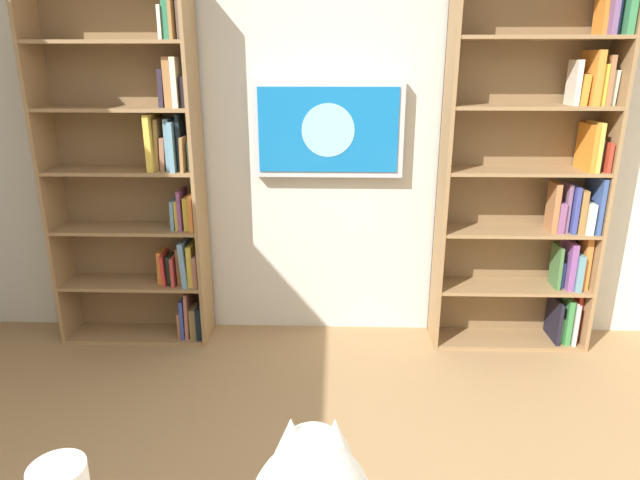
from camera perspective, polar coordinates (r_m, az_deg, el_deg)
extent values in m
cube|color=beige|center=(3.39, 0.20, 12.13)|extent=(4.52, 0.06, 2.70)
cube|color=#937047|center=(3.58, 27.38, 6.34)|extent=(0.02, 0.28, 2.19)
cube|color=#937047|center=(3.29, 12.75, 7.05)|extent=(0.02, 0.28, 2.19)
cube|color=brown|center=(3.54, 19.72, 7.18)|extent=(0.94, 0.01, 2.19)
cube|color=#937047|center=(3.76, 18.57, -9.69)|extent=(0.89, 0.27, 0.02)
cube|color=#937047|center=(3.61, 19.14, -4.58)|extent=(0.89, 0.27, 0.02)
cube|color=#937047|center=(3.49, 19.74, 0.92)|extent=(0.89, 0.27, 0.02)
cube|color=#937047|center=(3.41, 20.38, 6.74)|extent=(0.89, 0.27, 0.02)
cube|color=#937047|center=(3.37, 21.06, 12.78)|extent=(0.89, 0.27, 0.02)
cube|color=#937047|center=(3.36, 21.79, 18.91)|extent=(0.89, 0.27, 0.02)
cube|color=#B83425|center=(3.84, 24.92, -7.03)|extent=(0.03, 0.13, 0.33)
cube|color=silver|center=(3.83, 24.50, -7.46)|extent=(0.02, 0.23, 0.27)
cube|color=#3A8341|center=(3.79, 24.10, -7.50)|extent=(0.03, 0.16, 0.29)
cube|color=#43804B|center=(3.83, 23.40, -8.21)|extent=(0.03, 0.16, 0.17)
cube|color=black|center=(3.80, 23.09, -7.50)|extent=(0.02, 0.23, 0.27)
cube|color=orange|center=(3.69, 25.68, -2.03)|extent=(0.04, 0.14, 0.33)
cube|color=#5B8C9C|center=(3.69, 24.89, -2.78)|extent=(0.04, 0.20, 0.23)
cube|color=#824C90|center=(3.67, 24.26, -2.21)|extent=(0.04, 0.20, 0.29)
cube|color=#2E5089|center=(3.68, 23.56, -3.13)|extent=(0.02, 0.13, 0.16)
cube|color=#426F3B|center=(3.64, 23.31, -2.49)|extent=(0.02, 0.15, 0.27)
cube|color=#385390|center=(3.59, 26.55, 3.40)|extent=(0.02, 0.23, 0.33)
cube|color=silver|center=(3.59, 25.77, 2.29)|extent=(0.04, 0.21, 0.18)
cube|color=olive|center=(3.58, 25.13, 2.93)|extent=(0.04, 0.20, 0.25)
cube|color=#37408E|center=(3.54, 24.63, 3.03)|extent=(0.03, 0.17, 0.27)
cube|color=slate|center=(3.54, 24.08, 3.17)|extent=(0.02, 0.13, 0.29)
cube|color=#814D7A|center=(3.53, 23.43, 2.33)|extent=(0.04, 0.16, 0.18)
cube|color=#A0683E|center=(3.50, 23.02, 3.20)|extent=(0.03, 0.14, 0.29)
cube|color=#AF3521|center=(3.54, 27.22, 7.79)|extent=(0.02, 0.22, 0.17)
cube|color=#5AA4B1|center=(3.55, 26.66, 7.99)|extent=(0.03, 0.14, 0.18)
cube|color=gold|center=(3.50, 26.46, 8.71)|extent=(0.03, 0.21, 0.27)
cube|color=orange|center=(3.50, 25.93, 8.68)|extent=(0.03, 0.23, 0.26)
cube|color=beige|center=(3.53, 27.90, 13.81)|extent=(0.04, 0.12, 0.19)
cube|color=#A36C44|center=(3.51, 27.39, 14.50)|extent=(0.03, 0.18, 0.26)
cube|color=gold|center=(3.49, 26.86, 14.19)|extent=(0.03, 0.17, 0.22)
cube|color=orange|center=(3.48, 26.29, 14.85)|extent=(0.04, 0.23, 0.29)
cube|color=orange|center=(3.45, 25.43, 13.92)|extent=(0.05, 0.15, 0.17)
cube|color=beige|center=(3.43, 24.86, 14.60)|extent=(0.03, 0.14, 0.24)
cube|color=#39824D|center=(3.52, 29.01, 20.54)|extent=(0.04, 0.24, 0.30)
cube|color=#354E98|center=(3.52, 28.24, 20.30)|extent=(0.03, 0.14, 0.26)
cube|color=slate|center=(3.49, 27.78, 20.97)|extent=(0.03, 0.23, 0.33)
cube|color=orange|center=(3.49, 27.25, 20.95)|extent=(0.03, 0.14, 0.32)
cube|color=#937047|center=(3.34, -12.57, 7.00)|extent=(0.02, 0.28, 2.17)
cube|color=#937047|center=(3.66, -26.33, 6.51)|extent=(0.02, 0.28, 2.17)
cube|color=brown|center=(3.60, -19.02, 7.22)|extent=(0.92, 0.01, 2.17)
cube|color=#937047|center=(3.81, -18.06, -9.21)|extent=(0.87, 0.27, 0.02)
cube|color=#937047|center=(3.67, -18.60, -4.22)|extent=(0.87, 0.27, 0.02)
cube|color=#937047|center=(3.56, -19.17, 1.14)|extent=(0.87, 0.27, 0.02)
cube|color=#937047|center=(3.48, -19.77, 6.79)|extent=(0.87, 0.27, 0.02)
cube|color=#937047|center=(3.43, -20.42, 12.65)|extent=(0.87, 0.27, 0.02)
cube|color=#937047|center=(3.42, -21.10, 18.61)|extent=(0.87, 0.27, 0.02)
cube|color=black|center=(3.64, -12.17, -8.03)|extent=(0.03, 0.20, 0.21)
cube|color=olive|center=(3.65, -12.86, -8.15)|extent=(0.04, 0.14, 0.20)
cube|color=#A45E4E|center=(3.63, -13.43, -7.32)|extent=(0.03, 0.17, 0.31)
cube|color=#34459F|center=(3.67, -13.76, -7.54)|extent=(0.02, 0.22, 0.26)
cube|color=#A46240|center=(3.70, -14.05, -8.05)|extent=(0.02, 0.21, 0.18)
cube|color=#9A5F4B|center=(3.50, -12.48, -2.81)|extent=(0.03, 0.22, 0.20)
cube|color=gold|center=(3.51, -12.99, -2.25)|extent=(0.03, 0.22, 0.26)
cube|color=#648DAC|center=(3.50, -13.70, -2.19)|extent=(0.04, 0.21, 0.29)
cube|color=#956235|center=(3.52, -14.20, -2.49)|extent=(0.03, 0.13, 0.24)
cube|color=#B93734|center=(3.55, -14.64, -2.78)|extent=(0.02, 0.23, 0.19)
cube|color=black|center=(3.55, -15.20, -2.90)|extent=(0.03, 0.12, 0.18)
cube|color=red|center=(3.55, -15.71, -2.81)|extent=(0.03, 0.15, 0.20)
cube|color=orange|center=(3.58, -16.06, -2.59)|extent=(0.03, 0.13, 0.21)
cube|color=orange|center=(3.38, -12.92, 2.97)|extent=(0.02, 0.20, 0.22)
cube|color=gold|center=(3.41, -13.47, 2.85)|extent=(0.03, 0.16, 0.20)
cube|color=#85467A|center=(3.41, -14.06, 3.20)|extent=(0.02, 0.18, 0.24)
cube|color=gold|center=(3.41, -14.47, 2.62)|extent=(0.02, 0.12, 0.18)
cube|color=#6392AC|center=(3.43, -14.80, 2.69)|extent=(0.03, 0.16, 0.18)
cube|color=#5EA2A7|center=(3.34, -13.18, 8.60)|extent=(0.02, 0.13, 0.17)
cube|color=olive|center=(3.33, -13.73, 8.79)|extent=(0.02, 0.22, 0.20)
cube|color=#18252C|center=(3.32, -14.24, 9.81)|extent=(0.02, 0.12, 0.32)
cube|color=#6294A8|center=(3.35, -14.69, 9.49)|extent=(0.03, 0.23, 0.28)
cube|color=#698EA3|center=(3.35, -15.30, 9.57)|extent=(0.03, 0.13, 0.30)
cube|color=#996448|center=(3.37, -15.79, 8.66)|extent=(0.04, 0.14, 0.19)
cube|color=olive|center=(3.38, -16.33, 9.54)|extent=(0.03, 0.14, 0.29)
cube|color=gold|center=(3.39, -16.89, 9.75)|extent=(0.03, 0.23, 0.32)
cube|color=black|center=(3.30, -13.76, 14.73)|extent=(0.03, 0.15, 0.17)
cube|color=beige|center=(3.29, -14.64, 15.55)|extent=(0.03, 0.15, 0.27)
cube|color=#A16D3D|center=(3.33, -15.33, 15.53)|extent=(0.04, 0.13, 0.27)
cube|color=#29202D|center=(3.33, -15.98, 14.92)|extent=(0.03, 0.12, 0.21)
cube|color=silver|center=(3.30, -14.28, 22.02)|extent=(0.02, 0.13, 0.29)
cube|color=#9F703E|center=(3.30, -14.81, 21.87)|extent=(0.02, 0.23, 0.28)
cube|color=#2D7551|center=(3.31, -15.51, 21.84)|extent=(0.03, 0.14, 0.29)
cube|color=silver|center=(3.31, -15.95, 20.83)|extent=(0.02, 0.17, 0.17)
cube|color=#B7B7BC|center=(3.31, 0.86, 11.40)|extent=(0.89, 0.06, 0.56)
cube|color=#146BB2|center=(3.28, 0.85, 11.33)|extent=(0.82, 0.01, 0.49)
cylinder|color=#8CCCEA|center=(3.27, 0.85, 11.31)|extent=(0.31, 0.00, 0.31)
sphere|color=silver|center=(1.03, -0.71, -22.08)|extent=(0.14, 0.14, 0.14)
cone|color=silver|center=(1.00, 1.57, -19.86)|extent=(0.06, 0.06, 0.08)
cone|color=silver|center=(1.00, -3.01, -19.76)|extent=(0.06, 0.06, 0.08)
cone|color=beige|center=(0.99, 1.57, -20.30)|extent=(0.03, 0.03, 0.05)
cone|color=beige|center=(1.00, -3.04, -20.20)|extent=(0.03, 0.03, 0.05)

